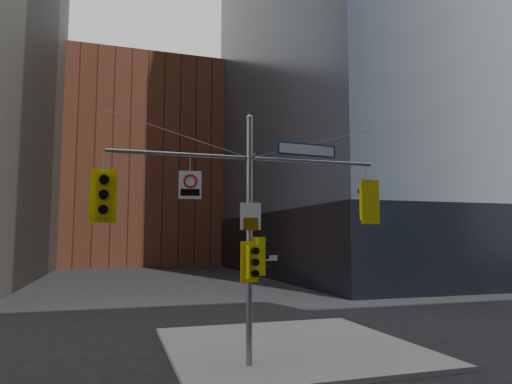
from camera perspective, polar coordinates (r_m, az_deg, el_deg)
sidewalk_corner at (r=16.08m, az=4.22°, el=-18.71°), size 8.00×8.00×0.15m
podium_ne at (r=53.11m, az=19.48°, el=-6.15°), size 36.40×36.40×6.00m
brick_midrise at (r=69.45m, az=-14.08°, el=2.98°), size 26.00×20.00×28.00m
signal_assembly at (r=13.14m, az=-0.83°, el=-2.55°), size 8.00×0.80×7.30m
traffic_light_west_arm at (r=12.64m, az=-18.54°, el=-0.39°), size 0.69×0.55×1.44m
traffic_light_east_arm at (r=14.72m, az=13.67°, el=-1.24°), size 0.66×0.55×1.38m
traffic_light_pole_side at (r=13.24m, az=0.50°, el=-8.01°), size 0.47×0.40×1.10m
traffic_light_pole_front at (r=12.88m, az=-0.50°, el=-8.74°), size 0.54×0.49×1.15m
street_sign_blade at (r=14.00m, az=6.39°, el=5.26°), size 1.99×0.24×0.39m
regulatory_sign_arm at (r=12.80m, az=-8.23°, el=1.00°), size 0.63×0.12×0.79m
regulatory_sign_pole at (r=13.02m, az=-0.69°, el=-3.14°), size 0.60×0.11×0.78m
street_blade_ew at (r=13.27m, az=1.03°, el=-8.26°), size 0.80×0.04×0.16m
street_blade_ns at (r=13.59m, az=-1.40°, el=-9.65°), size 0.03×0.71×0.14m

